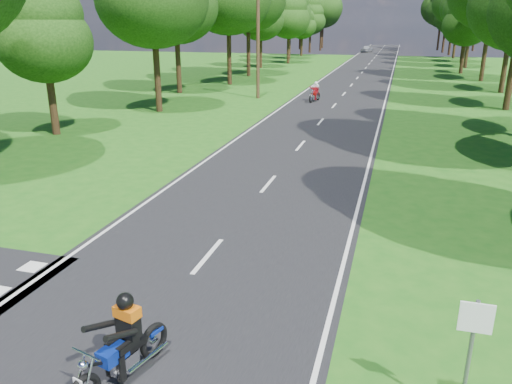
% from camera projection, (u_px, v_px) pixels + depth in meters
% --- Properties ---
extents(ground, '(160.00, 160.00, 0.00)m').
position_uv_depth(ground, '(174.00, 297.00, 10.59)').
color(ground, '#1A5814').
rests_on(ground, ground).
extents(main_road, '(7.00, 140.00, 0.02)m').
position_uv_depth(main_road, '(362.00, 73.00, 56.05)').
color(main_road, black).
rests_on(main_road, ground).
extents(road_markings, '(7.40, 140.00, 0.01)m').
position_uv_depth(road_markings, '(359.00, 74.00, 54.38)').
color(road_markings, silver).
rests_on(road_markings, main_road).
extents(telegraph_pole, '(1.20, 0.26, 8.00)m').
position_uv_depth(telegraph_pole, '(258.00, 42.00, 36.27)').
color(telegraph_pole, '#382616').
rests_on(telegraph_pole, ground).
extents(road_sign, '(0.45, 0.07, 2.00)m').
position_uv_depth(road_sign, '(472.00, 343.00, 6.90)').
color(road_sign, slate).
rests_on(road_sign, ground).
extents(rider_near_blue, '(1.07, 1.93, 1.53)m').
position_uv_depth(rider_near_blue, '(119.00, 342.00, 7.83)').
color(rider_near_blue, navy).
rests_on(rider_near_blue, main_road).
extents(rider_far_red, '(0.89, 1.78, 1.41)m').
position_uv_depth(rider_far_red, '(315.00, 92.00, 35.73)').
color(rider_far_red, '#98100B').
rests_on(rider_far_red, main_road).
extents(distant_car, '(2.30, 3.90, 1.24)m').
position_uv_depth(distant_car, '(367.00, 49.00, 91.36)').
color(distant_car, '#B2B5BA').
rests_on(distant_car, main_road).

